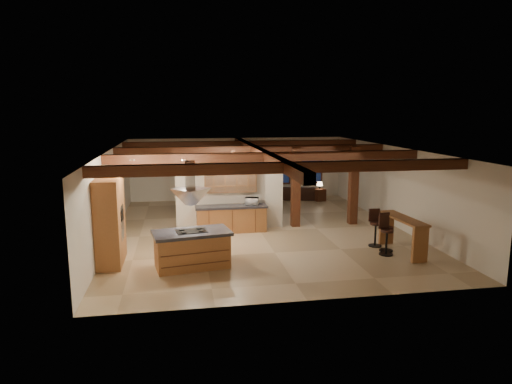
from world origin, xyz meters
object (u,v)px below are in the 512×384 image
(kitchen_island, at_px, (192,249))
(sofa, at_px, (299,193))
(dining_table, at_px, (240,209))
(bar_counter, at_px, (403,229))

(kitchen_island, xyz_separation_m, sofa, (5.34, 8.73, -0.21))
(sofa, bearing_deg, kitchen_island, 71.60)
(dining_table, distance_m, sofa, 4.53)
(bar_counter, bearing_deg, sofa, 95.89)
(dining_table, height_order, sofa, sofa)
(sofa, bearing_deg, bar_counter, 108.93)
(sofa, xyz_separation_m, bar_counter, (0.88, -8.50, 0.42))
(dining_table, distance_m, bar_counter, 6.79)
(kitchen_island, height_order, bar_counter, bar_counter)
(dining_table, height_order, bar_counter, bar_counter)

